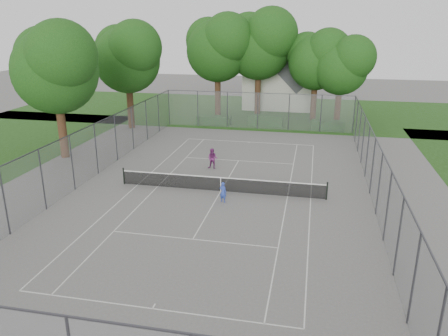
% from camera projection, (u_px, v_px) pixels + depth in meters
% --- Properties ---
extents(ground, '(120.00, 120.00, 0.00)m').
position_uv_depth(ground, '(221.00, 191.00, 27.01)').
color(ground, '#5F5C5A').
rests_on(ground, ground).
extents(grass_far, '(60.00, 20.00, 0.00)m').
position_uv_depth(grass_far, '(267.00, 111.00, 51.13)').
color(grass_far, '#1D4313').
rests_on(grass_far, ground).
extents(court_markings, '(11.03, 23.83, 0.01)m').
position_uv_depth(court_markings, '(221.00, 191.00, 27.01)').
color(court_markings, silver).
rests_on(court_markings, ground).
extents(tennis_net, '(12.87, 0.10, 1.10)m').
position_uv_depth(tennis_net, '(221.00, 184.00, 26.85)').
color(tennis_net, black).
rests_on(tennis_net, ground).
extents(perimeter_fence, '(18.08, 34.08, 3.52)m').
position_uv_depth(perimeter_fence, '(221.00, 164.00, 26.43)').
color(perimeter_fence, '#38383D').
rests_on(perimeter_fence, ground).
extents(tree_far_left, '(7.65, 6.98, 11.00)m').
position_uv_depth(tree_far_left, '(218.00, 45.00, 46.49)').
color(tree_far_left, '#3A2315').
rests_on(tree_far_left, ground).
extents(tree_far_midleft, '(8.03, 7.33, 11.54)m').
position_uv_depth(tree_far_midleft, '(260.00, 42.00, 46.75)').
color(tree_far_midleft, '#3A2315').
rests_on(tree_far_midleft, ground).
extents(tree_far_midright, '(6.58, 6.01, 9.46)m').
position_uv_depth(tree_far_midright, '(317.00, 57.00, 44.56)').
color(tree_far_midright, '#3A2315').
rests_on(tree_far_midright, ground).
extents(tree_far_right, '(6.16, 5.63, 8.86)m').
position_uv_depth(tree_far_right, '(342.00, 63.00, 42.85)').
color(tree_far_right, '#3A2315').
rests_on(tree_far_right, ground).
extents(tree_side_back, '(7.13, 6.51, 10.25)m').
position_uv_depth(tree_side_back, '(127.00, 54.00, 40.92)').
color(tree_side_back, '#3A2315').
rests_on(tree_side_back, ground).
extents(tree_side_front, '(7.12, 6.50, 10.24)m').
position_uv_depth(tree_side_front, '(55.00, 64.00, 31.59)').
color(tree_side_front, '#3A2315').
rests_on(tree_side_front, ground).
extents(hedge_left, '(3.46, 1.04, 0.87)m').
position_uv_depth(hedge_left, '(214.00, 120.00, 44.51)').
color(hedge_left, '#194014').
rests_on(hedge_left, ground).
extents(hedge_mid, '(3.42, 0.98, 1.08)m').
position_uv_depth(hedge_mid, '(266.00, 121.00, 43.80)').
color(hedge_mid, '#194014').
rests_on(hedge_mid, ground).
extents(hedge_right, '(3.10, 1.14, 0.93)m').
position_uv_depth(hedge_right, '(328.00, 125.00, 42.09)').
color(hedge_right, '#194014').
rests_on(hedge_right, ground).
extents(house, '(8.38, 6.50, 10.44)m').
position_uv_depth(house, '(281.00, 72.00, 52.36)').
color(house, beige).
rests_on(house, ground).
extents(girl_player, '(0.52, 0.42, 1.23)m').
position_uv_depth(girl_player, '(223.00, 192.00, 25.25)').
color(girl_player, '#2F47B1').
rests_on(girl_player, ground).
extents(woman_player, '(0.77, 0.62, 1.49)m').
position_uv_depth(woman_player, '(213.00, 159.00, 30.96)').
color(woman_player, '#732667').
rests_on(woman_player, ground).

